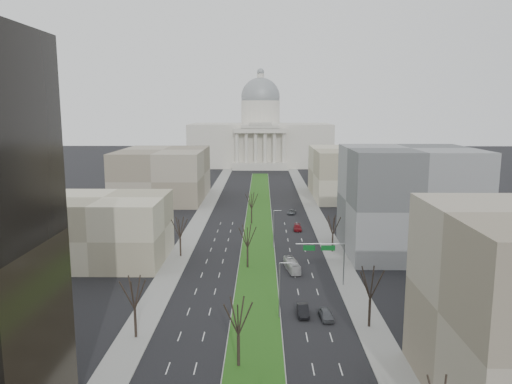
# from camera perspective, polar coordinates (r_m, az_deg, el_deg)

# --- Properties ---
(ground) EXTENTS (600.00, 600.00, 0.00)m
(ground) POSITION_cam_1_polar(r_m,az_deg,el_deg) (143.01, 0.30, -3.67)
(ground) COLOR black
(ground) RESTS_ON ground
(median) EXTENTS (8.00, 222.03, 0.20)m
(median) POSITION_cam_1_polar(r_m,az_deg,el_deg) (142.00, 0.29, -3.72)
(median) COLOR #999993
(median) RESTS_ON ground
(sidewalk_left) EXTENTS (5.00, 330.00, 0.15)m
(sidewalk_left) POSITION_cam_1_polar(r_m,az_deg,el_deg) (120.21, -8.21, -6.30)
(sidewalk_left) COLOR gray
(sidewalk_left) RESTS_ON ground
(sidewalk_right) EXTENTS (5.00, 330.00, 0.15)m
(sidewalk_right) POSITION_cam_1_polar(r_m,az_deg,el_deg) (119.94, 8.65, -6.35)
(sidewalk_right) COLOR gray
(sidewalk_right) RESTS_ON ground
(capitol) EXTENTS (80.00, 46.00, 55.00)m
(capitol) POSITION_cam_1_polar(r_m,az_deg,el_deg) (289.27, 0.51, 6.30)
(capitol) COLOR beige
(capitol) RESTS_ON ground
(building_beige_left) EXTENTS (26.00, 22.00, 14.00)m
(building_beige_left) POSITION_cam_1_polar(r_m,az_deg,el_deg) (112.58, -16.92, -4.07)
(building_beige_left) COLOR tan
(building_beige_left) RESTS_ON ground
(building_grey_right) EXTENTS (28.00, 26.00, 24.00)m
(building_grey_right) POSITION_cam_1_polar(r_m,az_deg,el_deg) (117.86, 16.97, -0.99)
(building_grey_right) COLOR #5A5C5E
(building_grey_right) RESTS_ON ground
(building_far_left) EXTENTS (30.00, 40.00, 18.00)m
(building_far_left) POSITION_cam_1_polar(r_m,az_deg,el_deg) (184.32, -10.56, 2.00)
(building_far_left) COLOR gray
(building_far_left) RESTS_ON ground
(building_far_right) EXTENTS (30.00, 40.00, 18.00)m
(building_far_right) POSITION_cam_1_polar(r_m,az_deg,el_deg) (188.83, 11.09, 2.16)
(building_far_right) COLOR tan
(building_far_right) RESTS_ON ground
(tree_left_mid) EXTENTS (5.40, 5.40, 9.72)m
(tree_left_mid) POSITION_cam_1_polar(r_m,az_deg,el_deg) (74.22, -13.76, -11.00)
(tree_left_mid) COLOR black
(tree_left_mid) RESTS_ON ground
(tree_left_far) EXTENTS (5.28, 5.28, 9.50)m
(tree_left_far) POSITION_cam_1_polar(r_m,az_deg,el_deg) (111.78, -8.69, -3.94)
(tree_left_far) COLOR black
(tree_left_far) RESTS_ON ground
(tree_right_mid) EXTENTS (5.52, 5.52, 9.94)m
(tree_right_mid) POSITION_cam_1_polar(r_m,az_deg,el_deg) (77.39, 12.98, -9.98)
(tree_right_mid) COLOR black
(tree_right_mid) RESTS_ON ground
(tree_right_far) EXTENTS (5.04, 5.04, 9.07)m
(tree_right_far) POSITION_cam_1_polar(r_m,az_deg,el_deg) (115.41, 8.79, -3.67)
(tree_right_far) COLOR black
(tree_right_far) RESTS_ON ground
(tree_median_a) EXTENTS (5.40, 5.40, 9.72)m
(tree_median_a) POSITION_cam_1_polar(r_m,az_deg,el_deg) (64.62, -2.04, -13.89)
(tree_median_a) COLOR black
(tree_median_a) RESTS_ON ground
(tree_median_b) EXTENTS (5.40, 5.40, 9.72)m
(tree_median_b) POSITION_cam_1_polar(r_m,az_deg,el_deg) (102.54, -0.98, -4.97)
(tree_median_b) COLOR black
(tree_median_b) RESTS_ON ground
(tree_median_c) EXTENTS (5.40, 5.40, 9.72)m
(tree_median_c) POSITION_cam_1_polar(r_m,az_deg,el_deg) (141.60, -0.51, -0.91)
(tree_median_c) COLOR black
(tree_median_c) RESTS_ON ground
(streetlamp_median_b) EXTENTS (1.90, 0.20, 9.16)m
(streetlamp_median_b) POSITION_cam_1_polar(r_m,az_deg,el_deg) (79.34, 2.73, -11.04)
(streetlamp_median_b) COLOR gray
(streetlamp_median_b) RESTS_ON ground
(streetlamp_median_c) EXTENTS (1.90, 0.20, 9.16)m
(streetlamp_median_c) POSITION_cam_1_polar(r_m,az_deg,el_deg) (117.61, 2.05, -4.18)
(streetlamp_median_c) COLOR gray
(streetlamp_median_c) RESTS_ON ground
(mast_arm_signs) EXTENTS (9.12, 0.24, 8.09)m
(mast_arm_signs) POSITION_cam_1_polar(r_m,az_deg,el_deg) (93.97, 8.40, -7.00)
(mast_arm_signs) COLOR gray
(mast_arm_signs) RESTS_ON ground
(car_grey_near) EXTENTS (2.28, 4.76, 1.57)m
(car_grey_near) POSITION_cam_1_polar(r_m,az_deg,el_deg) (81.26, 8.00, -13.67)
(car_grey_near) COLOR #4C4F54
(car_grey_near) RESTS_ON ground
(car_black) EXTENTS (1.74, 4.97, 1.64)m
(car_black) POSITION_cam_1_polar(r_m,az_deg,el_deg) (82.21, 5.39, -13.31)
(car_black) COLOR black
(car_black) RESTS_ON ground
(car_red) EXTENTS (2.22, 5.13, 1.47)m
(car_red) POSITION_cam_1_polar(r_m,az_deg,el_deg) (135.89, 4.77, -4.09)
(car_red) COLOR maroon
(car_red) RESTS_ON ground
(car_grey_far) EXTENTS (2.99, 5.08, 1.32)m
(car_grey_far) POSITION_cam_1_polar(r_m,az_deg,el_deg) (156.54, 4.09, -2.29)
(car_grey_far) COLOR #53575B
(car_grey_far) RESTS_ON ground
(box_van) EXTENTS (3.21, 8.38, 2.28)m
(box_van) POSITION_cam_1_polar(r_m,az_deg,el_deg) (102.77, 4.13, -8.36)
(box_van) COLOR silver
(box_van) RESTS_ON ground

